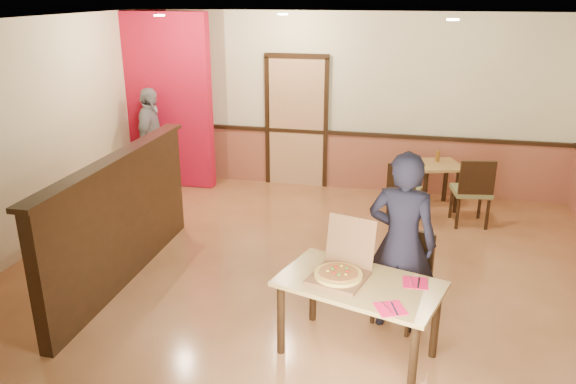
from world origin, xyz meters
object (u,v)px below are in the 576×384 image
object	(u,v)px
side_table	(437,174)
pizza_box	(341,271)
main_table	(359,293)
side_chair_right	(473,189)
diner	(402,243)
condiment	(438,156)
diner_chair	(405,273)
passerby	(151,140)
side_chair_left	(403,189)

from	to	relation	value
side_table	pizza_box	size ratio (longest dim) A/B	1.27
main_table	side_table	size ratio (longest dim) A/B	1.92
side_chair_right	pizza_box	bearing A→B (deg)	57.43
diner	condiment	xyz separation A→B (m)	(0.42, 3.48, -0.12)
diner_chair	passerby	bearing A→B (deg)	169.29
side_chair_right	diner	world-z (taller)	diner
side_chair_left	passerby	bearing A→B (deg)	7.18
main_table	diner_chair	world-z (taller)	diner_chair
main_table	side_chair_right	world-z (taller)	side_chair_right
main_table	side_chair_right	size ratio (longest dim) A/B	1.57
side_chair_right	diner	bearing A→B (deg)	62.67
diner_chair	side_chair_right	size ratio (longest dim) A/B	0.93
side_chair_left	pizza_box	xyz separation A→B (m)	(-0.46, -3.24, 0.33)
side_chair_left	side_table	xyz separation A→B (m)	(0.46, 0.61, 0.05)
main_table	pizza_box	distance (m)	0.25
passerby	condiment	distance (m)	4.46
side_chair_left	diner_chair	bearing A→B (deg)	105.10
diner	condiment	world-z (taller)	diner
main_table	pizza_box	bearing A→B (deg)	-179.74
main_table	diner	world-z (taller)	diner
diner_chair	condiment	size ratio (longest dim) A/B	5.82
diner	passerby	distance (m)	5.11
diner_chair	side_table	world-z (taller)	diner_chair
diner_chair	passerby	xyz separation A→B (m)	(-4.08, 3.01, 0.33)
side_chair_right	pizza_box	distance (m)	3.52
diner_chair	side_table	distance (m)	3.23
side_chair_left	condiment	size ratio (longest dim) A/B	5.41
pizza_box	condiment	distance (m)	4.08
main_table	side_table	world-z (taller)	main_table
pizza_box	side_table	bearing A→B (deg)	91.68
main_table	side_table	xyz separation A→B (m)	(0.75, 3.90, -0.11)
main_table	diner	bearing A→B (deg)	76.47
diner_chair	side_chair_right	world-z (taller)	side_chair_right
diner	passerby	world-z (taller)	diner
side_table	passerby	world-z (taller)	passerby
diner_chair	passerby	distance (m)	5.08
side_chair_right	side_table	size ratio (longest dim) A/B	1.22
side_table	diner	world-z (taller)	diner
side_chair_left	diner	xyz separation A→B (m)	(0.04, -2.74, 0.42)
main_table	diner_chair	bearing A→B (deg)	78.26
side_table	condiment	world-z (taller)	condiment
side_table	passerby	size ratio (longest dim) A/B	0.48
side_table	condiment	size ratio (longest dim) A/B	5.09
side_table	diner	bearing A→B (deg)	-97.26
passerby	pizza_box	xyz separation A→B (m)	(3.52, -3.65, -0.04)
side_chair_left	side_chair_right	world-z (taller)	side_chair_right
passerby	side_chair_right	bearing A→B (deg)	-104.13
pizza_box	passerby	bearing A→B (deg)	149.23
diner	pizza_box	xyz separation A→B (m)	(-0.50, -0.50, -0.09)
condiment	pizza_box	bearing A→B (deg)	-103.07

